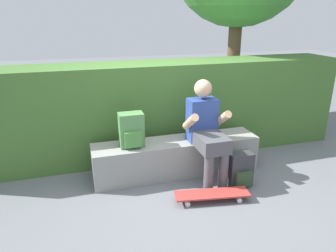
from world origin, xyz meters
name	(u,v)px	position (x,y,z in m)	size (l,w,h in m)	color
ground_plane	(185,184)	(0.00, 0.00, 0.00)	(24.00, 24.00, 0.00)	slate
bench_main	(176,157)	(0.00, 0.32, 0.22)	(2.06, 0.43, 0.44)	gray
person_skater	(206,128)	(0.30, 0.11, 0.64)	(0.49, 0.62, 1.19)	#2D4793
skateboard_near_person	(212,194)	(0.17, -0.40, 0.07)	(0.82, 0.33, 0.09)	#BC3833
backpack_on_bench	(132,131)	(-0.55, 0.31, 0.63)	(0.28, 0.23, 0.40)	#51894C
backpack_on_ground	(240,170)	(0.61, -0.18, 0.19)	(0.28, 0.23, 0.40)	#333338
hedge_row	(158,109)	(-0.05, 1.00, 0.65)	(5.32, 0.67, 1.29)	#3F692D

